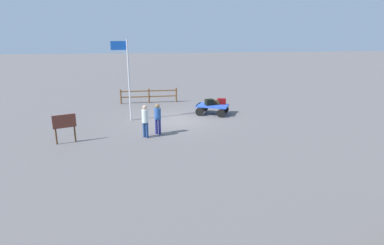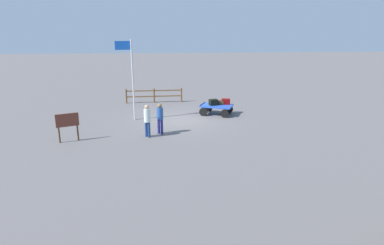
% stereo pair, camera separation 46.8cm
% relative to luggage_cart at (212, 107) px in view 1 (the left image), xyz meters
% --- Properties ---
extents(ground_plane, '(120.00, 120.00, 0.00)m').
position_rel_luggage_cart_xyz_m(ground_plane, '(2.35, 1.13, -0.47)').
color(ground_plane, '#645F5F').
extents(luggage_cart, '(2.31, 2.01, 0.63)m').
position_rel_luggage_cart_xyz_m(luggage_cart, '(0.00, 0.00, 0.00)').
color(luggage_cart, blue).
rests_on(luggage_cart, ground).
extents(suitcase_grey, '(0.59, 0.50, 0.38)m').
position_rel_luggage_cart_xyz_m(suitcase_grey, '(0.19, 0.01, 0.35)').
color(suitcase_grey, black).
rests_on(suitcase_grey, luggage_cart).
extents(suitcase_navy, '(0.57, 0.43, 0.26)m').
position_rel_luggage_cart_xyz_m(suitcase_navy, '(-0.28, -0.21, 0.29)').
color(suitcase_navy, '#442F19').
rests_on(suitcase_navy, luggage_cart).
extents(suitcase_olive, '(0.59, 0.42, 0.35)m').
position_rel_luggage_cart_xyz_m(suitcase_olive, '(-0.67, -0.18, 0.34)').
color(suitcase_olive, maroon).
rests_on(suitcase_olive, luggage_cart).
extents(worker_lead, '(0.48, 0.48, 1.65)m').
position_rel_luggage_cart_xyz_m(worker_lead, '(3.62, 3.77, 0.50)').
color(worker_lead, navy).
rests_on(worker_lead, ground).
extents(worker_trailing, '(0.47, 0.47, 1.70)m').
position_rel_luggage_cart_xyz_m(worker_trailing, '(4.27, 4.25, 0.52)').
color(worker_trailing, navy).
rests_on(worker_trailing, ground).
extents(flagpole, '(0.99, 0.17, 4.82)m').
position_rel_luggage_cart_xyz_m(flagpole, '(5.30, 0.79, 2.39)').
color(flagpole, silver).
rests_on(flagpole, ground).
extents(signboard, '(1.03, 0.45, 1.43)m').
position_rel_luggage_cart_xyz_m(signboard, '(8.12, 4.60, 0.50)').
color(signboard, '#4C3319').
rests_on(signboard, ground).
extents(wooden_fence, '(4.27, 0.23, 1.08)m').
position_rel_luggage_cart_xyz_m(wooden_fence, '(4.09, -3.99, 0.16)').
color(wooden_fence, brown).
rests_on(wooden_fence, ground).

